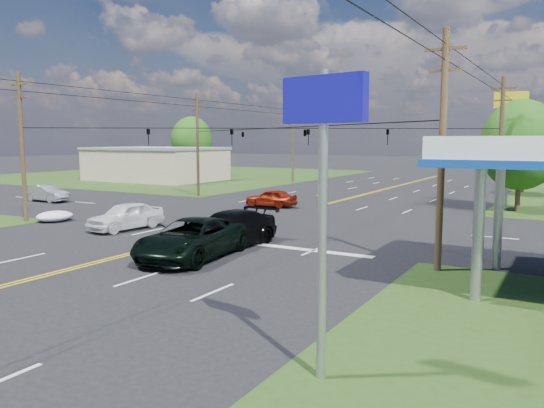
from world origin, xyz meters
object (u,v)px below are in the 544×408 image
Objects in this scene: pole_nw at (198,143)px; pole_right_far at (525,141)px; pickup_white at (126,216)px; pole_ne at (500,145)px; tree_right_a at (521,145)px; retail_nw at (156,165)px; pole_se at (442,148)px; polesign_se at (323,147)px; tree_far_l at (192,140)px; pickup_dkgreen at (192,239)px; pole_left_far at (293,141)px; sedan_silver at (47,193)px; pole_sw at (22,145)px; suv_black at (228,230)px.

pole_right_far reaches higher than pole_nw.
pole_nw is 2.02× the size of pickup_white.
tree_right_a is (1.00, 3.00, -0.05)m from pole_ne.
pole_se is (43.00, -31.00, 2.92)m from retail_nw.
polesign_se is (0.00, -48.20, -0.08)m from pole_right_far.
tree_far_l is (-2.00, 10.00, 3.19)m from retail_nw.
pole_se is 1.42× the size of polesign_se.
pole_nw is 32.20m from pole_right_far.
pickup_dkgreen is 13.53m from polesign_se.
pole_left_far is 31.39m from tree_right_a.
pickup_white is 1.10× the size of sedan_silver.
tree_right_a reaches higher than retail_nw.
tree_right_a is (1.00, 21.00, -0.05)m from pole_se.
tree_far_l is at bearing 168.11° from pole_left_far.
pole_nw reaches higher than tree_far_l.
pole_nw is 1.42× the size of polesign_se.
pole_sw is at bearing -61.26° from retail_nw.
suv_black is at bearing -49.69° from tree_far_l.
suv_black is 1.28× the size of pickup_white.
pole_nw reaches higher than tree_right_a.
retail_nw is 60.33m from polesign_se.
suv_black is (16.00, -37.26, -4.29)m from pole_left_far.
pole_left_far reaches higher than tree_right_a.
retail_nw is 45.21m from tree_right_a.
retail_nw is 3.40× the size of pickup_white.
tree_far_l is at bearing 134.49° from suv_black.
retail_nw reaches higher than sedan_silver.
tree_right_a reaches higher than pickup_white.
sedan_silver is (-34.46, -29.00, -4.46)m from pole_right_far.
pole_ne is 23.71m from pickup_dkgreen.
sedan_silver is at bearing -130.22° from pole_nw.
pole_nw is at bearing 180.00° from pole_ne.
polesign_se is (45.00, -52.20, -0.10)m from tree_far_l.
pole_sw is 1.57× the size of suv_black.
retail_nw is 43.53m from pole_right_far.
suv_black is at bearing -105.02° from pole_right_far.
pole_ne reaches higher than tree_far_l.
retail_nw is 1.68× the size of pole_ne.
suv_black is (35.00, -41.26, -4.32)m from tree_far_l.
pole_left_far is 1.15× the size of tree_far_l.
retail_nw is at bearing -172.06° from pole_right_far.
pickup_white is (-8.17, 4.11, -0.08)m from pickup_dkgreen.
pole_nw is at bearing -50.44° from tree_far_l.
retail_nw is 21.60m from pole_nw.
pickup_white is (7.83, 1.00, -4.11)m from pole_sw.
pole_left_far is 1.00× the size of pole_right_far.
polesign_se reaches higher than pickup_white.
pole_sw is 1.09× the size of tree_far_l.
pole_ne is at bearing 57.63° from pickup_dkgreen.
pole_left_far is at bearing 108.52° from pickup_white.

